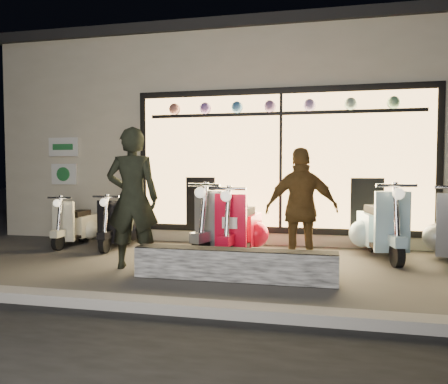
# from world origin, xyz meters

# --- Properties ---
(ground) EXTENTS (40.00, 40.00, 0.00)m
(ground) POSITION_xyz_m (0.00, 0.00, 0.00)
(ground) COLOR #383533
(ground) RESTS_ON ground
(kerb) EXTENTS (40.00, 0.25, 0.12)m
(kerb) POSITION_xyz_m (0.00, -2.00, 0.06)
(kerb) COLOR slate
(kerb) RESTS_ON ground
(shop_building) EXTENTS (10.20, 6.23, 4.20)m
(shop_building) POSITION_xyz_m (0.00, 4.98, 2.10)
(shop_building) COLOR beige
(shop_building) RESTS_ON ground
(graffiti_barrier) EXTENTS (2.57, 0.28, 0.40)m
(graffiti_barrier) POSITION_xyz_m (0.45, -0.65, 0.20)
(graffiti_barrier) COLOR black
(graffiti_barrier) RESTS_ON ground
(scooter_silver) EXTENTS (0.86, 1.58, 1.14)m
(scooter_silver) POSITION_xyz_m (0.02, 1.10, 0.46)
(scooter_silver) COLOR black
(scooter_silver) RESTS_ON ground
(scooter_red) EXTENTS (0.58, 1.53, 1.09)m
(scooter_red) POSITION_xyz_m (0.24, 0.99, 0.44)
(scooter_red) COLOR black
(scooter_red) RESTS_ON ground
(scooter_black) EXTENTS (0.43, 1.29, 0.92)m
(scooter_black) POSITION_xyz_m (-2.02, 1.27, 0.37)
(scooter_black) COLOR black
(scooter_black) RESTS_ON ground
(scooter_cream) EXTENTS (0.40, 1.23, 0.89)m
(scooter_cream) POSITION_xyz_m (-2.92, 1.30, 0.36)
(scooter_cream) COLOR black
(scooter_cream) RESTS_ON ground
(scooter_blue) EXTENTS (0.69, 1.61, 1.14)m
(scooter_blue) POSITION_xyz_m (2.45, 1.38, 0.46)
(scooter_blue) COLOR black
(scooter_blue) RESTS_ON ground
(man) EXTENTS (0.81, 0.62, 1.99)m
(man) POSITION_xyz_m (-1.09, -0.29, 1.00)
(man) COLOR black
(man) RESTS_ON ground
(woman) EXTENTS (1.06, 0.61, 1.71)m
(woman) POSITION_xyz_m (1.26, 0.05, 0.85)
(woman) COLOR brown
(woman) RESTS_ON ground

